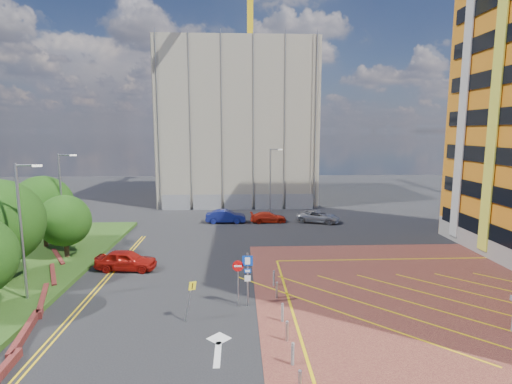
{
  "coord_description": "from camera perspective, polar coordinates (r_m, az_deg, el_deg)",
  "views": [
    {
      "loc": [
        -0.03,
        -20.92,
        10.06
      ],
      "look_at": [
        1.18,
        5.25,
        6.07
      ],
      "focal_mm": 28.0,
      "sensor_mm": 36.0,
      "label": 1
    }
  ],
  "objects": [
    {
      "name": "lamp_left_near",
      "position": [
        26.61,
        -30.42,
        -4.26
      ],
      "size": [
        1.53,
        0.16,
        8.0
      ],
      "color": "#9EA0A8",
      "rests_on": "grass_bed"
    },
    {
      "name": "retaining_wall",
      "position": [
        27.59,
        -28.52,
        -13.37
      ],
      "size": [
        6.06,
        20.33,
        0.4
      ],
      "color": "maroon",
      "rests_on": "ground"
    },
    {
      "name": "car_red_back",
      "position": [
        44.56,
        1.77,
        -3.62
      ],
      "size": [
        4.08,
        1.85,
        1.16
      ],
      "primitive_type": "imported",
      "rotation": [
        0.0,
        0.0,
        1.63
      ],
      "color": "red",
      "rests_on": "ground"
    },
    {
      "name": "tower_crane",
      "position": [
        62.42,
        -0.76,
        23.31
      ],
      "size": [
        1.6,
        35.0,
        35.4
      ],
      "color": "yellow",
      "rests_on": "ground"
    },
    {
      "name": "tree_d",
      "position": [
        38.21,
        -28.15,
        -1.7
      ],
      "size": [
        5.0,
        5.0,
        6.08
      ],
      "color": "#3D2B1C",
      "rests_on": "grass_bed"
    },
    {
      "name": "bollard_row",
      "position": [
        21.64,
        4.0,
        -17.67
      ],
      "size": [
        0.14,
        11.14,
        0.9
      ],
      "color": "#9EA0A8",
      "rests_on": "forecourt"
    },
    {
      "name": "construction_building",
      "position": [
        60.93,
        -2.66,
        9.54
      ],
      "size": [
        21.2,
        19.2,
        22.0
      ],
      "primitive_type": "cube",
      "color": "#A19684",
      "rests_on": "ground"
    },
    {
      "name": "ground",
      "position": [
        23.22,
        -2.42,
        -17.03
      ],
      "size": [
        140.0,
        140.0,
        0.0
      ],
      "primitive_type": "plane",
      "color": "black",
      "rests_on": "ground"
    },
    {
      "name": "warning_sign",
      "position": [
        22.11,
        -9.4,
        -14.45
      ],
      "size": [
        0.67,
        0.4,
        2.25
      ],
      "color": "#9EA0A8",
      "rests_on": "ground"
    },
    {
      "name": "sign_cluster",
      "position": [
        23.36,
        -1.72,
        -11.65
      ],
      "size": [
        1.17,
        0.12,
        3.2
      ],
      "color": "#9EA0A8",
      "rests_on": "ground"
    },
    {
      "name": "forecourt",
      "position": [
        27.12,
        29.76,
        -14.28
      ],
      "size": [
        26.0,
        26.0,
        0.02
      ],
      "primitive_type": "cube",
      "color": "brown",
      "rests_on": "ground"
    },
    {
      "name": "tree_c",
      "position": [
        34.42,
        -25.68,
        -3.72
      ],
      "size": [
        4.0,
        4.0,
        4.9
      ],
      "color": "#3D2B1C",
      "rests_on": "grass_bed"
    },
    {
      "name": "construction_fence",
      "position": [
        51.73,
        -1.47,
        -1.42
      ],
      "size": [
        21.6,
        0.06,
        2.0
      ],
      "primitive_type": "cube",
      "color": "gray",
      "rests_on": "ground"
    },
    {
      "name": "lamp_left_far",
      "position": [
        36.33,
        -25.95,
        -0.77
      ],
      "size": [
        1.53,
        0.16,
        8.0
      ],
      "color": "#9EA0A8",
      "rests_on": "grass_bed"
    },
    {
      "name": "car_silver_back",
      "position": [
        45.05,
        8.85,
        -3.49
      ],
      "size": [
        5.19,
        3.61,
        1.32
      ],
      "primitive_type": "imported",
      "rotation": [
        0.0,
        0.0,
        1.24
      ],
      "color": "#A3A4AA",
      "rests_on": "ground"
    },
    {
      "name": "car_blue_back",
      "position": [
        44.43,
        -4.35,
        -3.49
      ],
      "size": [
        4.41,
        1.58,
        1.45
      ],
      "primitive_type": "imported",
      "rotation": [
        0.0,
        0.0,
        1.56
      ],
      "color": "navy",
      "rests_on": "ground"
    },
    {
      "name": "lamp_back",
      "position": [
        49.42,
        2.14,
        2.04
      ],
      "size": [
        1.53,
        0.16,
        8.0
      ],
      "color": "#9EA0A8",
      "rests_on": "ground"
    },
    {
      "name": "car_red_left",
      "position": [
        31.05,
        -18.06,
        -9.24
      ],
      "size": [
        4.51,
        2.17,
        1.49
      ],
      "primitive_type": "imported",
      "rotation": [
        0.0,
        0.0,
        1.47
      ],
      "color": "#A6140E",
      "rests_on": "ground"
    }
  ]
}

